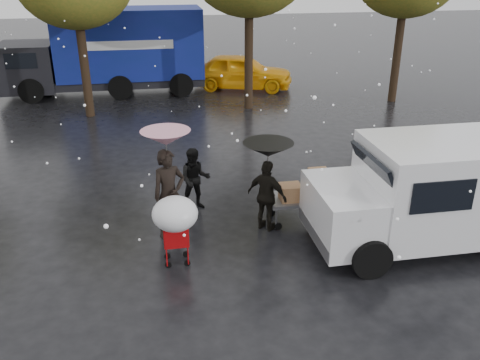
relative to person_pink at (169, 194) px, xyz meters
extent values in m
plane|color=black|center=(1.01, -0.54, -0.96)|extent=(90.00, 90.00, 0.00)
imported|color=black|center=(0.00, 0.00, 0.00)|extent=(0.81, 0.66, 1.91)
imported|color=black|center=(0.64, 1.17, -0.22)|extent=(0.75, 0.60, 1.47)
imported|color=black|center=(2.04, -0.10, -0.17)|extent=(0.94, 0.91, 1.58)
cylinder|color=#4C4C4C|center=(0.00, 0.00, 0.13)|extent=(0.02, 0.02, 2.18)
cone|color=#D5577C|center=(0.00, 0.00, 1.22)|extent=(0.99, 0.99, 0.30)
sphere|color=#4C4C4C|center=(0.00, 0.00, 1.25)|extent=(0.06, 0.06, 0.06)
cylinder|color=#4C4C4C|center=(2.04, -0.10, -0.04)|extent=(0.02, 0.02, 1.83)
cone|color=black|center=(2.04, -0.10, 0.88)|extent=(1.05, 1.05, 0.30)
sphere|color=#4C4C4C|center=(2.04, -0.10, 0.91)|extent=(0.06, 0.06, 0.06)
cube|color=slate|center=(2.89, 0.13, -0.41)|extent=(1.50, 0.80, 0.08)
cylinder|color=slate|center=(2.14, 0.13, -0.16)|extent=(0.04, 0.04, 0.60)
cube|color=olive|center=(3.24, 0.23, -0.17)|extent=(0.55, 0.45, 0.40)
cube|color=olive|center=(2.59, 0.03, -0.19)|extent=(0.45, 0.40, 0.35)
cube|color=olive|center=(3.19, -0.02, 0.17)|extent=(0.40, 0.35, 0.28)
cube|color=#C9BE8B|center=(2.94, 0.13, -0.31)|extent=(0.90, 0.55, 0.12)
cylinder|color=black|center=(2.29, -0.19, -0.88)|extent=(0.16, 0.05, 0.16)
cylinder|color=black|center=(2.29, 0.45, -0.88)|extent=(0.16, 0.05, 0.16)
cylinder|color=black|center=(3.49, -0.19, -0.88)|extent=(0.16, 0.05, 0.16)
cylinder|color=black|center=(3.49, 0.45, -0.88)|extent=(0.16, 0.05, 0.16)
cube|color=#BF0A0E|center=(0.05, -1.09, -0.31)|extent=(0.47, 0.41, 0.45)
cylinder|color=#BF0A0E|center=(0.05, -1.28, 0.06)|extent=(0.42, 0.02, 0.02)
cylinder|color=#4C4C4C|center=(0.05, -1.28, -0.01)|extent=(0.02, 0.02, 0.60)
ellipsoid|color=white|center=(0.05, -1.28, 0.19)|extent=(0.84, 0.84, 0.63)
cylinder|color=black|center=(-0.13, -1.25, -0.90)|extent=(0.12, 0.04, 0.12)
cylinder|color=black|center=(-0.13, -0.93, -0.90)|extent=(0.12, 0.04, 0.12)
cylinder|color=black|center=(0.23, -1.25, -0.90)|extent=(0.12, 0.04, 0.12)
cylinder|color=black|center=(0.23, -0.93, -0.90)|extent=(0.12, 0.04, 0.12)
cube|color=white|center=(5.71, -1.22, 0.29)|extent=(3.80, 2.00, 1.90)
cube|color=white|center=(3.31, -1.22, -0.11)|extent=(1.20, 1.95, 1.10)
cube|color=black|center=(3.86, -1.22, 0.74)|extent=(0.37, 1.70, 0.67)
cube|color=slate|center=(2.76, -1.22, -0.51)|extent=(0.12, 1.90, 0.25)
cylinder|color=black|center=(3.51, -2.17, -0.58)|extent=(0.76, 0.28, 0.76)
cylinder|color=black|center=(3.51, -0.27, -0.58)|extent=(0.76, 0.28, 0.76)
cylinder|color=black|center=(6.81, -0.27, -0.58)|extent=(0.76, 0.28, 0.76)
cube|color=navy|center=(-0.93, 12.86, 1.14)|extent=(6.00, 2.50, 2.80)
cube|color=black|center=(-5.13, 12.86, 0.29)|extent=(2.20, 2.40, 1.90)
cube|color=black|center=(-1.93, 12.86, -0.41)|extent=(8.00, 2.30, 0.35)
cube|color=white|center=(-0.93, 11.60, 1.24)|extent=(3.50, 0.03, 0.35)
cylinder|color=black|center=(-4.93, 11.71, -0.46)|extent=(1.00, 0.30, 1.00)
cylinder|color=black|center=(-4.93, 14.01, -0.46)|extent=(1.00, 0.30, 1.00)
cylinder|color=black|center=(1.07, 11.71, -0.46)|extent=(1.00, 0.30, 1.00)
cylinder|color=black|center=(1.07, 14.01, -0.46)|extent=(1.00, 0.30, 1.00)
cube|color=olive|center=(3.37, -0.33, -0.75)|extent=(0.45, 0.36, 0.40)
cube|color=olive|center=(3.22, -0.19, -0.79)|extent=(0.53, 0.48, 0.34)
imported|color=#FFB00D|center=(3.78, 12.61, -0.18)|extent=(4.87, 3.11, 1.54)
cylinder|color=black|center=(-2.49, 9.46, 1.28)|extent=(0.32, 0.32, 4.48)
cylinder|color=black|center=(3.51, 9.46, 1.49)|extent=(0.32, 0.32, 4.90)
cylinder|color=black|center=(9.51, 9.46, 1.35)|extent=(0.32, 0.32, 4.62)
camera|label=1|loc=(-0.24, -9.53, 4.46)|focal=38.00mm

